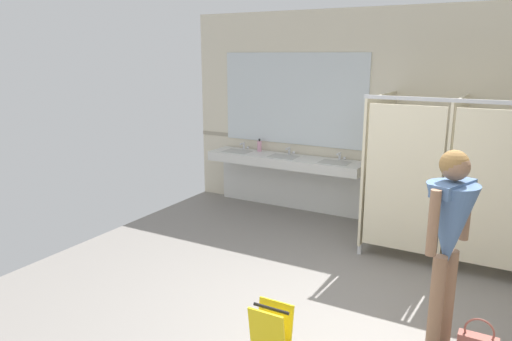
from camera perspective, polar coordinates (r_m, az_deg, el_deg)
name	(u,v)px	position (r m, az deg, el deg)	size (l,w,h in m)	color
ground_plane	(316,332)	(4.52, 7.14, -18.53)	(6.72, 6.68, 0.10)	gray
wall_back	(407,119)	(6.86, 17.54, 5.82)	(6.72, 0.12, 2.97)	beige
wall_back_tile_band	(404,152)	(6.87, 17.17, 2.17)	(6.72, 0.01, 0.06)	#9E937F
vanity_counter	(286,170)	(7.31, 3.65, 0.02)	(2.43, 0.52, 0.97)	silver
mirror_panel	(293,99)	(7.30, 4.42, 8.48)	(2.33, 0.02, 1.36)	silver
bathroom_stalls	(495,180)	(5.87, 26.58, -1.05)	(2.76, 1.35, 1.91)	beige
person_standing	(449,226)	(4.07, 22.03, -6.13)	(0.52, 0.55, 1.65)	#8C664C
soap_dispenser	(259,146)	(7.54, 0.41, 2.95)	(0.07, 0.07, 0.20)	#D899B2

